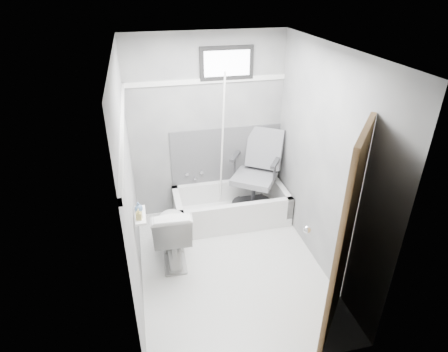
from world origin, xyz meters
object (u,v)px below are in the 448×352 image
object	(u,v)px
office_chair	(254,173)
soap_bottle_b	(139,207)
bathtub	(231,206)
soap_bottle_a	(139,214)
door	(393,259)
toilet	(172,232)

from	to	relation	value
office_chair	soap_bottle_b	xyz separation A→B (m)	(-1.49, -0.98, 0.30)
bathtub	soap_bottle_a	bearing A→B (deg)	-137.35
soap_bottle_a	bathtub	bearing A→B (deg)	42.65
office_chair	door	size ratio (longest dim) A/B	0.54
toilet	soap_bottle_a	xyz separation A→B (m)	(-0.32, -0.45, 0.58)
soap_bottle_b	soap_bottle_a	bearing A→B (deg)	-90.09
office_chair	toilet	distance (m)	1.38
door	soap_bottle_b	distance (m)	2.30
bathtub	soap_bottle_a	size ratio (longest dim) A/B	12.80
toilet	soap_bottle_a	world-z (taller)	soap_bottle_a
office_chair	door	world-z (taller)	door
door	soap_bottle_a	xyz separation A→B (m)	(-1.92, 1.13, -0.03)
door	soap_bottle_a	distance (m)	2.23
office_chair	soap_bottle_a	size ratio (longest dim) A/B	9.14
bathtub	door	bearing A→B (deg)	-71.25
office_chair	soap_bottle_a	xyz separation A→B (m)	(-1.49, -1.12, 0.31)
soap_bottle_a	toilet	bearing A→B (deg)	54.64
bathtub	soap_bottle_b	xyz separation A→B (m)	(-1.17, -0.94, 0.75)
door	soap_bottle_b	size ratio (longest dim) A/B	19.04
office_chair	toilet	size ratio (longest dim) A/B	1.38
toilet	soap_bottle_b	distance (m)	0.73
bathtub	toilet	distance (m)	1.07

